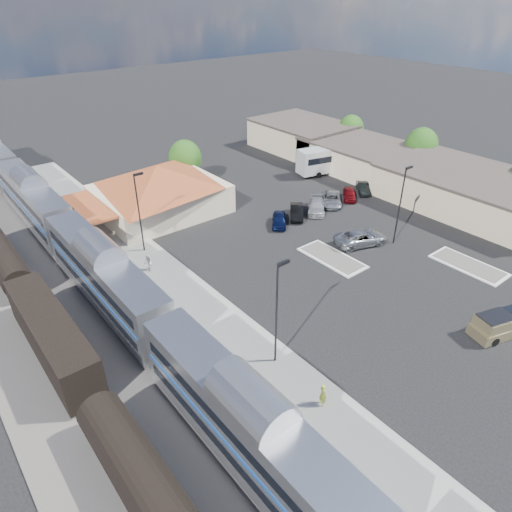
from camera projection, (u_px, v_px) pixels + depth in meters
ground at (319, 279)px, 45.46m from camera, size 280.00×280.00×0.00m
railbed at (82, 323)px, 39.48m from camera, size 16.00×100.00×0.12m
platform at (184, 295)px, 42.97m from camera, size 5.50×92.00×0.18m
passenger_train at (105, 279)px, 40.37m from camera, size 3.00×104.00×5.55m
freight_cars at (53, 338)px, 35.02m from camera, size 2.80×46.00×4.00m
station_depot at (159, 189)px, 57.49m from camera, size 18.35×12.24×6.20m
buildings_east at (383, 162)px, 68.95m from camera, size 14.40×51.40×4.80m
traffic_island_south at (332, 258)px, 48.90m from camera, size 3.30×7.50×0.21m
traffic_island_north at (469, 265)px, 47.58m from camera, size 3.30×7.50×0.21m
lamp_plat_s at (278, 306)px, 32.84m from camera, size 1.08×0.25×9.00m
lamp_plat_n at (139, 207)px, 47.59m from camera, size 1.08×0.25×9.00m
lamp_lot at (401, 199)px, 49.25m from camera, size 1.08×0.25×9.00m
tree_east_b at (421, 145)px, 69.66m from camera, size 4.94×4.94×6.96m
tree_east_c at (351, 129)px, 79.28m from camera, size 4.41×4.41×6.21m
tree_depot at (185, 158)px, 65.13m from camera, size 4.71×4.71×6.63m
pickup_truck at (505, 323)px, 38.02m from camera, size 6.31×3.78×2.05m
suv at (361, 238)px, 51.21m from camera, size 6.70×4.63×1.70m
coach_bus at (336, 157)px, 70.68m from camera, size 12.98×5.65×4.07m
person_a at (323, 394)px, 31.23m from camera, size 0.58×0.75×1.85m
person_b at (148, 263)px, 46.18m from camera, size 0.85×0.98×1.74m
parked_car_a at (279, 220)px, 55.38m from camera, size 4.08×4.27×1.44m
parked_car_b at (297, 212)px, 57.29m from camera, size 4.27×4.48×1.51m
parked_car_c at (316, 206)px, 58.81m from camera, size 5.14×5.14×1.50m
parked_car_d at (332, 199)px, 60.75m from camera, size 5.27×5.40×1.44m
parked_car_e at (349, 194)px, 62.28m from camera, size 4.14×4.11×1.42m
parked_car_f at (363, 188)px, 64.21m from camera, size 3.87×4.15×1.39m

